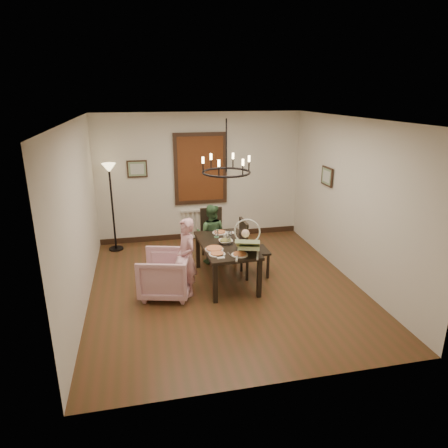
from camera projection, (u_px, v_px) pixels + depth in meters
name	position (u px, v px, depth m)	size (l,w,h in m)	color
room_shell	(220.00, 202.00, 6.80)	(4.51, 5.00, 2.81)	#4C341A
dining_table	(226.00, 248.00, 6.89)	(0.92, 1.55, 0.71)	black
chair_far	(214.00, 234.00, 7.93)	(0.44, 0.44, 1.00)	black
chair_right	(255.00, 247.00, 7.16)	(0.47, 0.47, 1.07)	black
armchair	(165.00, 274.00, 6.50)	(0.79, 0.81, 0.74)	beige
elderly_woman	(187.00, 264.00, 6.47)	(0.39, 0.26, 1.08)	#D3959C
seated_man	(211.00, 239.00, 7.72)	(0.47, 0.37, 0.97)	#3C613A
baby_bouncer	(248.00, 243.00, 6.35)	(0.44, 0.61, 0.40)	#BFD996
salad_bowl	(226.00, 241.00, 6.87)	(0.28, 0.28, 0.07)	white
pizza_platter	(214.00, 249.00, 6.58)	(0.31, 0.31, 0.04)	tan
drinking_glass	(228.00, 241.00, 6.80)	(0.07, 0.07, 0.14)	silver
window_blinds	(201.00, 169.00, 8.67)	(1.00, 0.03, 1.40)	brown
radiator	(201.00, 223.00, 9.09)	(0.92, 0.12, 0.62)	silver
picture_back	(137.00, 169.00, 8.40)	(0.42, 0.03, 0.36)	black
picture_right	(327.00, 176.00, 7.66)	(0.42, 0.03, 0.36)	black
floor_lamp	(113.00, 209.00, 8.23)	(0.30, 0.30, 1.80)	black
chandelier	(226.00, 172.00, 6.47)	(0.80, 0.80, 0.04)	black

